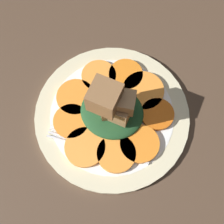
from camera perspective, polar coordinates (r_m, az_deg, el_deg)
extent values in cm
cube|color=#4C3828|center=(56.55, 0.00, -1.12)|extent=(120.00, 120.00, 2.00)
cylinder|color=beige|center=(55.14, 0.00, -0.59)|extent=(27.24, 27.24, 1.00)
cylinder|color=white|center=(55.09, 0.00, -0.57)|extent=(21.79, 21.79, 1.00)
cylinder|color=#F99438|center=(52.55, -4.95, -6.43)|extent=(6.86, 6.86, 0.84)
cylinder|color=orange|center=(52.10, 0.80, -7.62)|extent=(6.53, 6.53, 0.84)
cylinder|color=orange|center=(52.71, 5.07, -5.78)|extent=(6.68, 6.68, 0.84)
cylinder|color=#D66014|center=(54.69, 8.28, -0.40)|extent=(5.82, 5.82, 0.84)
cylinder|color=orange|center=(56.12, 5.70, 3.88)|extent=(7.48, 7.48, 0.84)
cylinder|color=orange|center=(57.28, 2.98, 6.69)|extent=(6.23, 6.23, 0.84)
cylinder|color=orange|center=(57.19, -2.42, 6.58)|extent=(6.32, 6.32, 0.84)
cylinder|color=orange|center=(55.70, -6.64, 2.71)|extent=(6.84, 6.84, 0.84)
cylinder|color=orange|center=(54.13, -7.45, -1.70)|extent=(6.22, 6.22, 0.84)
ellipsoid|color=#1E4723|center=(53.61, 0.00, 0.01)|extent=(10.99, 9.89, 2.07)
cube|color=olive|center=(50.76, 1.36, 0.91)|extent=(4.51, 4.51, 3.86)
cube|color=#9E754C|center=(50.56, 1.23, 1.12)|extent=(4.74, 4.74, 4.36)
cube|color=olive|center=(51.05, 0.17, 1.57)|extent=(4.92, 4.92, 3.73)
cube|color=brown|center=(46.25, -1.35, 2.69)|extent=(4.84, 4.84, 4.45)
cube|color=#9E754C|center=(47.90, 2.26, 1.71)|extent=(3.68, 3.68, 3.24)
cube|color=silver|center=(52.43, 0.64, -7.11)|extent=(11.74, 1.28, 0.40)
cube|color=silver|center=(53.24, -6.16, -5.00)|extent=(1.46, 2.33, 0.40)
cube|color=silver|center=(53.66, -9.55, -5.00)|extent=(4.62, 0.38, 0.40)
cube|color=silver|center=(53.80, -9.30, -4.36)|extent=(4.62, 0.38, 0.40)
cube|color=silver|center=(53.95, -9.05, -3.71)|extent=(4.62, 0.38, 0.40)
cube|color=silver|center=(54.11, -8.80, -3.07)|extent=(4.62, 0.38, 0.40)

